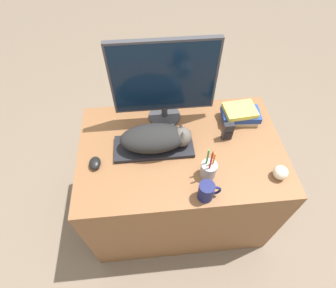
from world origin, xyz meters
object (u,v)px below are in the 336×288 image
object	(u,v)px
cat	(157,138)
baseball	(280,173)
pen_cup	(209,169)
coffee_mug	(207,191)
keyboard	(154,147)
book_stack	(240,114)
phone	(228,131)
computer_mouse	(95,163)
monitor	(164,81)

from	to	relation	value
cat	baseball	size ratio (longest dim) A/B	5.18
cat	pen_cup	xyz separation A→B (m)	(0.24, -0.19, -0.04)
cat	coffee_mug	size ratio (longest dim) A/B	3.45
keyboard	book_stack	bearing A→B (deg)	17.88
keyboard	pen_cup	size ratio (longest dim) A/B	1.98
keyboard	phone	bearing A→B (deg)	4.57
computer_mouse	pen_cup	size ratio (longest dim) A/B	0.37
pen_cup	baseball	world-z (taller)	pen_cup
coffee_mug	phone	xyz separation A→B (m)	(0.18, 0.35, 0.00)
coffee_mug	baseball	bearing A→B (deg)	10.96
computer_mouse	monitor	bearing A→B (deg)	38.43
keyboard	pen_cup	world-z (taller)	pen_cup
keyboard	coffee_mug	world-z (taller)	coffee_mug
cat	book_stack	distance (m)	0.53
phone	coffee_mug	bearing A→B (deg)	-117.64
monitor	computer_mouse	distance (m)	0.56
computer_mouse	keyboard	bearing A→B (deg)	15.04
monitor	cat	bearing A→B (deg)	-104.17
coffee_mug	phone	distance (m)	0.39
keyboard	monitor	bearing A→B (deg)	70.82
cat	phone	distance (m)	0.39
pen_cup	keyboard	bearing A→B (deg)	143.43
book_stack	cat	bearing A→B (deg)	-161.40
coffee_mug	baseball	distance (m)	0.40
cat	computer_mouse	xyz separation A→B (m)	(-0.33, -0.08, -0.07)
computer_mouse	pen_cup	world-z (taller)	pen_cup
keyboard	monitor	size ratio (longest dim) A/B	0.76
computer_mouse	coffee_mug	world-z (taller)	coffee_mug
computer_mouse	phone	size ratio (longest dim) A/B	0.71
cat	book_stack	world-z (taller)	cat
monitor	coffee_mug	xyz separation A→B (m)	(0.15, -0.54, -0.22)
keyboard	pen_cup	xyz separation A→B (m)	(0.26, -0.19, 0.04)
cat	coffee_mug	bearing A→B (deg)	-56.73
keyboard	cat	distance (m)	0.08
computer_mouse	baseball	world-z (taller)	baseball
pen_cup	book_stack	bearing A→B (deg)	54.38
pen_cup	book_stack	xyz separation A→B (m)	(0.26, 0.36, -0.00)
monitor	pen_cup	distance (m)	0.51
monitor	computer_mouse	size ratio (longest dim) A/B	6.99
keyboard	baseball	bearing A→B (deg)	-21.33
baseball	phone	distance (m)	0.34
pen_cup	coffee_mug	bearing A→B (deg)	-105.04
monitor	pen_cup	bearing A→B (deg)	-66.43
keyboard	computer_mouse	bearing A→B (deg)	-164.96
keyboard	coffee_mug	size ratio (longest dim) A/B	3.90
coffee_mug	phone	world-z (taller)	phone
keyboard	coffee_mug	bearing A→B (deg)	-54.08
pen_cup	monitor	bearing A→B (deg)	113.57
cat	monitor	size ratio (longest dim) A/B	0.68
coffee_mug	phone	bearing A→B (deg)	62.36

